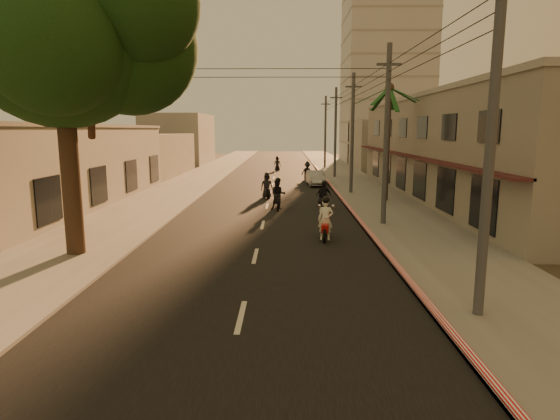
# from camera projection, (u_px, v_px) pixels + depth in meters

# --- Properties ---
(ground) EXTENTS (160.00, 160.00, 0.00)m
(ground) POSITION_uv_depth(u_px,v_px,m) (252.00, 272.00, 16.24)
(ground) COLOR #383023
(ground) RESTS_ON ground
(road) EXTENTS (10.00, 140.00, 0.02)m
(road) POSITION_uv_depth(u_px,v_px,m) (270.00, 194.00, 35.94)
(road) COLOR black
(road) RESTS_ON ground
(sidewalk_right) EXTENTS (5.00, 140.00, 0.12)m
(sidewalk_right) POSITION_uv_depth(u_px,v_px,m) (368.00, 193.00, 35.85)
(sidewalk_right) COLOR slate
(sidewalk_right) RESTS_ON ground
(sidewalk_left) EXTENTS (5.00, 140.00, 0.12)m
(sidewalk_left) POSITION_uv_depth(u_px,v_px,m) (173.00, 193.00, 36.02)
(sidewalk_left) COLOR slate
(sidewalk_left) RESTS_ON ground
(curb_stripe) EXTENTS (0.20, 60.00, 0.20)m
(curb_stripe) POSITION_uv_depth(u_px,v_px,m) (345.00, 203.00, 30.95)
(curb_stripe) COLOR red
(curb_stripe) RESTS_ON ground
(shophouse_row) EXTENTS (8.80, 34.20, 7.30)m
(shophouse_row) POSITION_uv_depth(u_px,v_px,m) (465.00, 147.00, 33.20)
(shophouse_row) COLOR gray
(shophouse_row) RESTS_ON ground
(left_building) EXTENTS (8.20, 24.20, 5.20)m
(left_building) POSITION_uv_depth(u_px,v_px,m) (48.00, 166.00, 29.74)
(left_building) COLOR gray
(left_building) RESTS_ON ground
(distant_tower) EXTENTS (12.10, 12.10, 28.00)m
(distant_tower) POSITION_uv_depth(u_px,v_px,m) (386.00, 67.00, 68.86)
(distant_tower) COLOR #B7B5B2
(distant_tower) RESTS_ON ground
(broadleaf_tree) EXTENTS (9.60, 8.70, 12.10)m
(broadleaf_tree) POSITION_uv_depth(u_px,v_px,m) (72.00, 29.00, 16.98)
(broadleaf_tree) COLOR black
(broadleaf_tree) RESTS_ON ground
(palm_tree) EXTENTS (5.00, 5.00, 8.20)m
(palm_tree) POSITION_uv_depth(u_px,v_px,m) (389.00, 94.00, 30.70)
(palm_tree) COLOR black
(palm_tree) RESTS_ON ground
(utility_poles) EXTENTS (1.20, 48.26, 9.00)m
(utility_poles) POSITION_uv_depth(u_px,v_px,m) (353.00, 107.00, 34.77)
(utility_poles) COLOR #38383A
(utility_poles) RESTS_ON ground
(filler_right) EXTENTS (8.00, 14.00, 6.00)m
(filler_right) POSITION_uv_depth(u_px,v_px,m) (385.00, 144.00, 59.92)
(filler_right) COLOR gray
(filler_right) RESTS_ON ground
(filler_left_near) EXTENTS (8.00, 14.00, 4.40)m
(filler_left_near) POSITION_uv_depth(u_px,v_px,m) (142.00, 155.00, 49.52)
(filler_left_near) COLOR gray
(filler_left_near) RESTS_ON ground
(filler_left_far) EXTENTS (8.00, 14.00, 7.00)m
(filler_left_far) POSITION_uv_depth(u_px,v_px,m) (180.00, 139.00, 67.04)
(filler_left_far) COLOR gray
(filler_left_far) RESTS_ON ground
(scooter_red) EXTENTS (0.85, 2.00, 1.97)m
(scooter_red) POSITION_uv_depth(u_px,v_px,m) (326.00, 221.00, 20.80)
(scooter_red) COLOR black
(scooter_red) RESTS_ON ground
(scooter_mid_a) EXTENTS (0.94, 2.02, 1.99)m
(scooter_mid_a) POSITION_uv_depth(u_px,v_px,m) (278.00, 195.00, 28.70)
(scooter_mid_a) COLOR black
(scooter_mid_a) RESTS_ON ground
(scooter_mid_b) EXTENTS (1.17, 1.77, 1.77)m
(scooter_mid_b) POSITION_uv_depth(u_px,v_px,m) (324.00, 196.00, 29.05)
(scooter_mid_b) COLOR black
(scooter_mid_b) RESTS_ON ground
(scooter_far_a) EXTENTS (1.05, 1.91, 1.89)m
(scooter_far_a) POSITION_uv_depth(u_px,v_px,m) (267.00, 187.00, 33.37)
(scooter_far_a) COLOR black
(scooter_far_a) RESTS_ON ground
(scooter_far_b) EXTENTS (1.42, 1.93, 1.92)m
(scooter_far_b) POSITION_uv_depth(u_px,v_px,m) (307.00, 172.00, 44.52)
(scooter_far_b) COLOR black
(scooter_far_b) RESTS_ON ground
(parked_car) EXTENTS (1.88, 4.16, 1.32)m
(parked_car) POSITION_uv_depth(u_px,v_px,m) (316.00, 178.00, 41.07)
(parked_car) COLOR #9DA0A5
(parked_car) RESTS_ON ground
(scooter_far_c) EXTENTS (0.84, 1.81, 1.77)m
(scooter_far_c) POSITION_uv_depth(u_px,v_px,m) (277.00, 164.00, 55.44)
(scooter_far_c) COLOR black
(scooter_far_c) RESTS_ON ground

